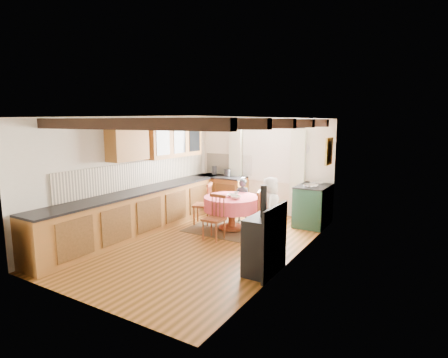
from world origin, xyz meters
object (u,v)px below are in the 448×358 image
Objects in this scene: chair_left at (202,203)px; chair_right at (267,213)px; dining_table at (232,213)px; child_far at (243,200)px; child_right at (270,206)px; aga_range at (313,205)px; chair_near at (214,218)px; cup at (236,194)px; cast_iron_stove at (263,230)px.

chair_left is 1.62m from chair_right.
child_far is at bearing 95.73° from dining_table.
aga_range is at bearing -44.25° from child_right.
chair_left is 0.94m from child_far.
chair_near is 1.41m from child_far.
aga_range is 1.80m from cup.
child_right is (0.80, 0.95, 0.15)m from chair_near.
dining_table is 0.87× the size of cast_iron_stove.
chair_right is 0.91× the size of aga_range.
child_far is 1.01m from child_right.
chair_near is 2.46m from aga_range.
chair_near reaches higher than cup.
aga_range is 0.98× the size of child_far.
child_right is (1.63, 0.13, 0.12)m from chair_left.
cup is at bearing 77.30° from chair_left.
chair_right is 1.38m from aga_range.
chair_near is 1.17m from chair_left.
child_far is (-0.09, 1.41, 0.07)m from chair_near.
dining_table is at bearing -102.18° from cup.
chair_near is at bearing 91.74° from child_far.
chair_near is 0.97× the size of chair_right.
dining_table is 0.79m from chair_near.
chair_near reaches higher than dining_table.
cast_iron_stove is 2.38m from cup.
child_right is at bearing 51.05° from chair_near.
chair_right is (1.62, -0.03, -0.01)m from chair_left.
child_far reaches higher than chair_near.
chair_near is at bearing 148.11° from cast_iron_stove.
chair_near is (0.03, -0.78, 0.09)m from dining_table.
child_far is (-0.06, 0.63, 0.15)m from dining_table.
cast_iron_stove is 1.33× the size of child_far.
child_far reaches higher than chair_left.
chair_right is at bearing 112.21° from cast_iron_stove.
dining_table is 1.34× the size of chair_near.
chair_left is at bearing 72.85° from chair_right.
child_far is 10.50× the size of cup.
child_right reaches higher than cup.
cast_iron_stove reaches higher than dining_table.
child_right reaches higher than chair_right.
cast_iron_stove is at bearing -51.14° from cup.
child_right is at bearing 1.81° from cup.
dining_table is at bearing 93.71° from child_far.
chair_left is 2.92m from cast_iron_stove.
child_right is at bearing 110.32° from cast_iron_stove.
chair_near is 9.11× the size of cup.
chair_right reaches higher than chair_near.
child_right is at bearing 150.73° from child_far.
child_far is at bearing 100.98° from cup.
dining_table is 0.88m from child_right.
chair_left is at bearing 78.72° from child_right.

